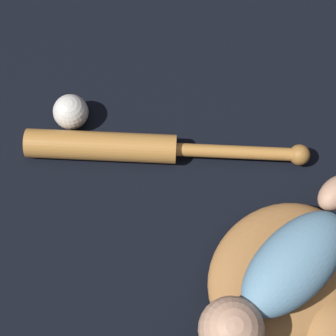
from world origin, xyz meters
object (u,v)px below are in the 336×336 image
object	(u,v)px
baseball_glove	(292,283)
baseball	(71,112)
baby_figure	(283,275)
baseball_bat	(131,147)

from	to	relation	value
baseball_glove	baseball	bearing A→B (deg)	-86.72
baby_figure	baseball	size ratio (longest dim) A/B	5.62
baby_figure	baseball_bat	world-z (taller)	baby_figure
baseball_glove	baseball_bat	distance (m)	0.40
baseball	baseball_glove	bearing A→B (deg)	93.28
baseball_glove	baseball_bat	bearing A→B (deg)	-89.62
baby_figure	baseball	world-z (taller)	baby_figure
baseball_bat	baby_figure	bearing A→B (deg)	86.56
baseball_glove	baby_figure	distance (m)	0.09
baseball_glove	baby_figure	world-z (taller)	baby_figure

